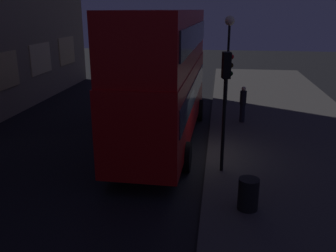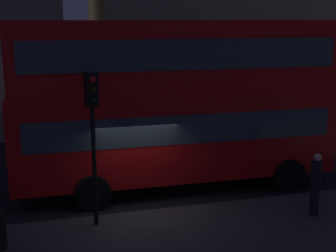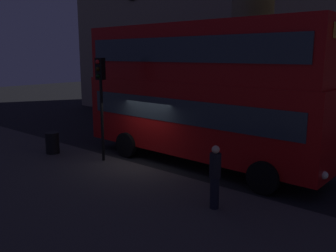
# 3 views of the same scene
# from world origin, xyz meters

# --- Properties ---
(ground_plane) EXTENTS (80.00, 80.00, 0.00)m
(ground_plane) POSITION_xyz_m (0.00, 0.00, 0.00)
(ground_plane) COLOR black
(double_decker_bus) EXTENTS (10.60, 2.98, 5.52)m
(double_decker_bus) POSITION_xyz_m (1.57, 1.40, 3.10)
(double_decker_bus) COLOR #B20F0F
(double_decker_bus) RESTS_ON ground
(traffic_light_near_kerb) EXTENTS (0.37, 0.39, 4.13)m
(traffic_light_near_kerb) POSITION_xyz_m (-1.37, -1.10, 3.08)
(traffic_light_near_kerb) COLOR black
(traffic_light_near_kerb) RESTS_ON sidewalk_slab
(pedestrian) EXTENTS (0.32, 0.32, 1.81)m
(pedestrian) POSITION_xyz_m (4.66, -2.09, 1.07)
(pedestrian) COLOR black
(pedestrian) RESTS_ON sidewalk_slab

